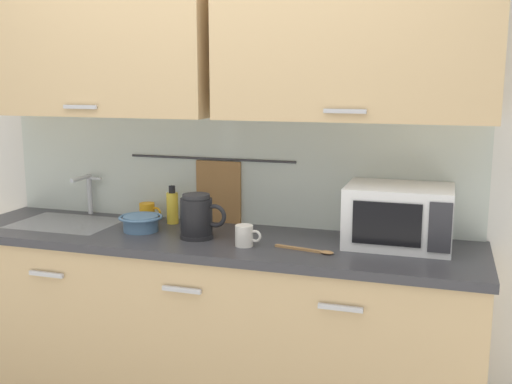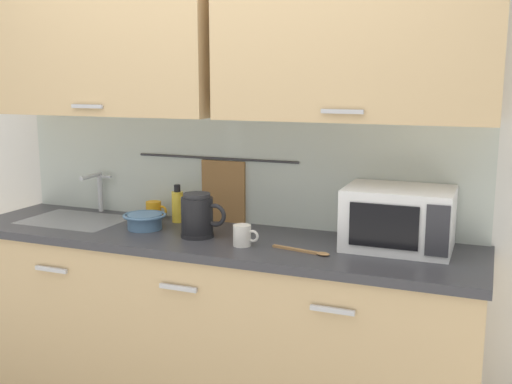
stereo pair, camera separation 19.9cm
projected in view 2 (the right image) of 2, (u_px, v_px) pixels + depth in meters
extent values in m
cube|color=tan|center=(211.00, 328.00, 2.96)|extent=(2.50, 0.60, 0.86)
cube|color=#B7B7BC|center=(51.00, 269.00, 2.87)|extent=(0.18, 0.02, 0.02)
cube|color=#B7B7BC|center=(178.00, 288.00, 2.61)|extent=(0.18, 0.02, 0.02)
cube|color=#B7B7BC|center=(332.00, 310.00, 2.36)|extent=(0.18, 0.02, 0.02)
cube|color=#333338|center=(210.00, 239.00, 2.87)|extent=(2.53, 0.63, 0.04)
cube|color=#9EA0A5|center=(75.00, 228.00, 3.19)|extent=(0.52, 0.38, 0.09)
cube|color=silver|center=(237.00, 154.00, 3.10)|extent=(3.70, 0.06, 2.50)
cube|color=beige|center=(234.00, 170.00, 3.09)|extent=(2.50, 0.01, 0.55)
cube|color=tan|center=(106.00, 45.00, 3.06)|extent=(1.22, 0.33, 0.70)
cube|color=#B7B7BC|center=(87.00, 106.00, 2.96)|extent=(0.18, 0.01, 0.02)
cube|color=tan|center=(354.00, 39.00, 2.59)|extent=(1.22, 0.33, 0.70)
cube|color=#B7B7BC|center=(342.00, 111.00, 2.49)|extent=(0.18, 0.01, 0.02)
cylinder|color=#333338|center=(216.00, 158.00, 3.10)|extent=(0.90, 0.01, 0.01)
cube|color=olive|center=(223.00, 193.00, 3.11)|extent=(0.24, 0.02, 0.34)
cylinder|color=#B2B5BA|center=(100.00, 192.00, 3.37)|extent=(0.03, 0.03, 0.22)
cylinder|color=#B2B5BA|center=(90.00, 176.00, 3.28)|extent=(0.02, 0.16, 0.02)
cube|color=#B2B5BA|center=(105.00, 176.00, 3.34)|extent=(0.07, 0.02, 0.01)
cube|color=white|center=(399.00, 218.00, 2.63)|extent=(0.46, 0.34, 0.27)
cube|color=black|center=(383.00, 226.00, 2.48)|extent=(0.29, 0.01, 0.18)
cube|color=#2D2D33|center=(437.00, 231.00, 2.40)|extent=(0.09, 0.01, 0.21)
cylinder|color=black|center=(197.00, 235.00, 2.84)|extent=(0.16, 0.16, 0.02)
cylinder|color=black|center=(197.00, 215.00, 2.82)|extent=(0.15, 0.15, 0.17)
cylinder|color=#262628|center=(197.00, 195.00, 2.81)|extent=(0.13, 0.13, 0.02)
torus|color=black|center=(215.00, 215.00, 2.79)|extent=(0.11, 0.02, 0.11)
cylinder|color=yellow|center=(178.00, 207.00, 3.12)|extent=(0.06, 0.06, 0.16)
cylinder|color=black|center=(177.00, 188.00, 3.10)|extent=(0.03, 0.03, 0.04)
cylinder|color=orange|center=(154.00, 210.00, 3.19)|extent=(0.08, 0.08, 0.09)
torus|color=orange|center=(162.00, 211.00, 3.17)|extent=(0.06, 0.01, 0.06)
cylinder|color=#4C7093|center=(145.00, 222.00, 2.98)|extent=(0.17, 0.17, 0.07)
torus|color=#4C7093|center=(145.00, 215.00, 2.97)|extent=(0.21, 0.21, 0.01)
cylinder|color=silver|center=(242.00, 235.00, 2.68)|extent=(0.08, 0.08, 0.09)
torus|color=silver|center=(253.00, 236.00, 2.66)|extent=(0.06, 0.01, 0.06)
cube|color=#9E7042|center=(295.00, 249.00, 2.61)|extent=(0.22, 0.06, 0.01)
ellipsoid|color=#9E7042|center=(323.00, 254.00, 2.54)|extent=(0.07, 0.05, 0.01)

